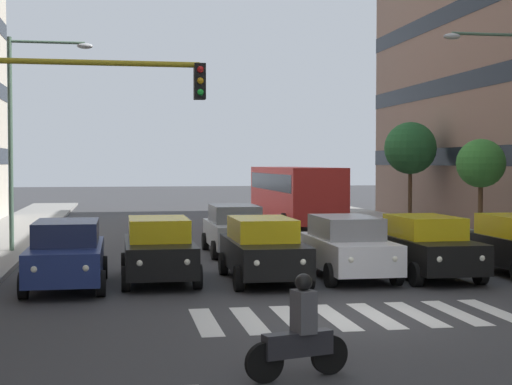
{
  "coord_description": "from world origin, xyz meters",
  "views": [
    {
      "loc": [
        4.86,
        15.41,
        3.22
      ],
      "look_at": [
        0.93,
        -6.63,
        2.36
      ],
      "focal_mm": 54.01,
      "sensor_mm": 36.0,
      "label": 1
    }
  ],
  "objects_px": {
    "car_2": "(347,246)",
    "car_3": "(263,249)",
    "motorcycle_with_rider": "(300,335)",
    "street_tree_2": "(481,164)",
    "car_4": "(159,249)",
    "traffic_light_gantry": "(51,139)",
    "car_1": "(426,246)",
    "street_lamp_right": "(24,121)",
    "car_5": "(67,254)",
    "car_row2_0": "(235,229)",
    "bus_behind_traffic": "(294,190)",
    "street_tree_3": "(410,148)"
  },
  "relations": [
    {
      "from": "car_1",
      "to": "traffic_light_gantry",
      "type": "xyz_separation_m",
      "value": [
        9.87,
        3.97,
        2.84
      ]
    },
    {
      "from": "car_row2_0",
      "to": "street_lamp_right",
      "type": "height_order",
      "value": "street_lamp_right"
    },
    {
      "from": "car_1",
      "to": "motorcycle_with_rider",
      "type": "relative_size",
      "value": 2.66
    },
    {
      "from": "car_4",
      "to": "traffic_light_gantry",
      "type": "xyz_separation_m",
      "value": [
        2.43,
        4.54,
        2.84
      ]
    },
    {
      "from": "car_1",
      "to": "car_3",
      "type": "bearing_deg",
      "value": -1.23
    },
    {
      "from": "bus_behind_traffic",
      "to": "street_lamp_right",
      "type": "relative_size",
      "value": 1.41
    },
    {
      "from": "car_5",
      "to": "motorcycle_with_rider",
      "type": "xyz_separation_m",
      "value": [
        -3.98,
        9.15,
        -0.24
      ]
    },
    {
      "from": "car_row2_0",
      "to": "car_1",
      "type": "bearing_deg",
      "value": 124.65
    },
    {
      "from": "car_1",
      "to": "car_5",
      "type": "relative_size",
      "value": 1.0
    },
    {
      "from": "car_2",
      "to": "car_row2_0",
      "type": "xyz_separation_m",
      "value": [
        2.23,
        -6.19,
        0.0
      ]
    },
    {
      "from": "car_3",
      "to": "traffic_light_gantry",
      "type": "relative_size",
      "value": 0.81
    },
    {
      "from": "traffic_light_gantry",
      "to": "street_tree_2",
      "type": "xyz_separation_m",
      "value": [
        -15.7,
        -12.45,
        -0.54
      ]
    },
    {
      "from": "bus_behind_traffic",
      "to": "street_tree_3",
      "type": "height_order",
      "value": "street_tree_3"
    },
    {
      "from": "car_3",
      "to": "street_tree_2",
      "type": "bearing_deg",
      "value": -141.33
    },
    {
      "from": "car_4",
      "to": "car_5",
      "type": "relative_size",
      "value": 1.0
    },
    {
      "from": "car_1",
      "to": "bus_behind_traffic",
      "type": "bearing_deg",
      "value": -90.0
    },
    {
      "from": "car_5",
      "to": "traffic_light_gantry",
      "type": "distance_m",
      "value": 4.79
    },
    {
      "from": "traffic_light_gantry",
      "to": "street_lamp_right",
      "type": "distance_m",
      "value": 11.74
    },
    {
      "from": "car_2",
      "to": "car_row2_0",
      "type": "height_order",
      "value": "same"
    },
    {
      "from": "traffic_light_gantry",
      "to": "street_tree_2",
      "type": "bearing_deg",
      "value": -141.58
    },
    {
      "from": "motorcycle_with_rider",
      "to": "street_tree_2",
      "type": "bearing_deg",
      "value": -123.36
    },
    {
      "from": "motorcycle_with_rider",
      "to": "traffic_light_gantry",
      "type": "distance_m",
      "value": 7.32
    },
    {
      "from": "car_4",
      "to": "street_tree_2",
      "type": "height_order",
      "value": "street_tree_2"
    },
    {
      "from": "street_tree_2",
      "to": "street_lamp_right",
      "type": "bearing_deg",
      "value": 2.93
    },
    {
      "from": "car_3",
      "to": "traffic_light_gantry",
      "type": "bearing_deg",
      "value": 37.91
    },
    {
      "from": "bus_behind_traffic",
      "to": "street_lamp_right",
      "type": "xyz_separation_m",
      "value": [
        11.75,
        8.95,
        2.82
      ]
    },
    {
      "from": "car_5",
      "to": "car_row2_0",
      "type": "xyz_separation_m",
      "value": [
        -5.37,
        -6.56,
        0.0
      ]
    },
    {
      "from": "motorcycle_with_rider",
      "to": "street_tree_3",
      "type": "relative_size",
      "value": 0.33
    },
    {
      "from": "car_1",
      "to": "street_lamp_right",
      "type": "relative_size",
      "value": 0.6
    },
    {
      "from": "motorcycle_with_rider",
      "to": "street_tree_2",
      "type": "height_order",
      "value": "street_tree_2"
    },
    {
      "from": "car_1",
      "to": "street_tree_2",
      "type": "xyz_separation_m",
      "value": [
        -5.84,
        -8.49,
        2.29
      ]
    },
    {
      "from": "car_4",
      "to": "car_1",
      "type": "bearing_deg",
      "value": 175.57
    },
    {
      "from": "car_2",
      "to": "motorcycle_with_rider",
      "type": "height_order",
      "value": "car_2"
    },
    {
      "from": "car_2",
      "to": "car_3",
      "type": "bearing_deg",
      "value": 3.92
    },
    {
      "from": "car_5",
      "to": "street_tree_3",
      "type": "height_order",
      "value": "street_tree_3"
    },
    {
      "from": "car_2",
      "to": "traffic_light_gantry",
      "type": "xyz_separation_m",
      "value": [
        7.64,
        4.23,
        2.84
      ]
    },
    {
      "from": "car_2",
      "to": "car_5",
      "type": "xyz_separation_m",
      "value": [
        7.6,
        0.37,
        0.0
      ]
    },
    {
      "from": "car_3",
      "to": "car_4",
      "type": "distance_m",
      "value": 2.83
    },
    {
      "from": "motorcycle_with_rider",
      "to": "street_tree_3",
      "type": "height_order",
      "value": "street_tree_3"
    },
    {
      "from": "car_5",
      "to": "street_tree_2",
      "type": "height_order",
      "value": "street_tree_2"
    },
    {
      "from": "car_4",
      "to": "street_lamp_right",
      "type": "height_order",
      "value": "street_lamp_right"
    },
    {
      "from": "car_4",
      "to": "motorcycle_with_rider",
      "type": "xyz_separation_m",
      "value": [
        -1.59,
        9.83,
        -0.24
      ]
    },
    {
      "from": "car_2",
      "to": "street_tree_3",
      "type": "bearing_deg",
      "value": -116.9
    },
    {
      "from": "car_row2_0",
      "to": "bus_behind_traffic",
      "type": "xyz_separation_m",
      "value": [
        -4.46,
        -10.08,
        0.97
      ]
    },
    {
      "from": "car_2",
      "to": "traffic_light_gantry",
      "type": "bearing_deg",
      "value": 28.98
    },
    {
      "from": "traffic_light_gantry",
      "to": "street_lamp_right",
      "type": "height_order",
      "value": "street_lamp_right"
    },
    {
      "from": "car_3",
      "to": "bus_behind_traffic",
      "type": "xyz_separation_m",
      "value": [
        -4.64,
        -16.43,
        0.97
      ]
    },
    {
      "from": "car_1",
      "to": "street_tree_2",
      "type": "relative_size",
      "value": 1.1
    },
    {
      "from": "car_5",
      "to": "street_tree_3",
      "type": "distance_m",
      "value": 23.04
    },
    {
      "from": "car_4",
      "to": "car_row2_0",
      "type": "distance_m",
      "value": 6.59
    }
  ]
}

